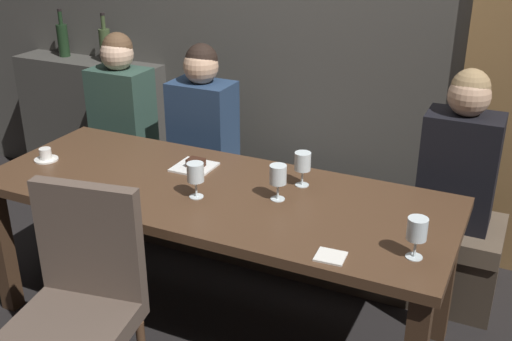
% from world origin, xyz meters
% --- Properties ---
extents(ground, '(9.00, 9.00, 0.00)m').
position_xyz_m(ground, '(0.00, 0.00, 0.00)').
color(ground, black).
extents(back_counter, '(1.10, 0.28, 0.95)m').
position_xyz_m(back_counter, '(-1.55, 1.04, 0.47)').
color(back_counter, '#413E3A').
rests_on(back_counter, ground).
extents(dining_table, '(2.20, 0.84, 0.74)m').
position_xyz_m(dining_table, '(0.00, 0.00, 0.65)').
color(dining_table, '#412B1C').
rests_on(dining_table, ground).
extents(banquette_bench, '(2.50, 0.44, 0.45)m').
position_xyz_m(banquette_bench, '(0.00, 0.70, 0.23)').
color(banquette_bench, '#40352A').
rests_on(banquette_bench, ground).
extents(chair_near_side, '(0.51, 0.51, 0.98)m').
position_xyz_m(chair_near_side, '(-0.20, -0.72, 0.56)').
color(chair_near_side, '#4C3321').
rests_on(chair_near_side, ground).
extents(diner_redhead, '(0.36, 0.24, 0.79)m').
position_xyz_m(diner_redhead, '(-1.04, 0.72, 0.82)').
color(diner_redhead, '#2D473D').
rests_on(diner_redhead, banquette_bench).
extents(diner_bearded, '(0.36, 0.24, 0.78)m').
position_xyz_m(diner_bearded, '(-0.46, 0.70, 0.82)').
color(diner_bearded, navy).
rests_on(diner_bearded, banquette_bench).
extents(diner_far_end, '(0.36, 0.24, 0.80)m').
position_xyz_m(diner_far_end, '(0.99, 0.71, 0.83)').
color(diner_far_end, black).
rests_on(diner_far_end, banquette_bench).
extents(wine_bottle_dark_red, '(0.08, 0.08, 0.33)m').
position_xyz_m(wine_bottle_dark_red, '(-1.77, 1.07, 1.07)').
color(wine_bottle_dark_red, black).
rests_on(wine_bottle_dark_red, back_counter).
extents(wine_bottle_pale_label, '(0.08, 0.08, 0.33)m').
position_xyz_m(wine_bottle_pale_label, '(-1.40, 1.06, 1.07)').
color(wine_bottle_pale_label, '#384728').
rests_on(wine_bottle_pale_label, back_counter).
extents(wine_glass_near_left, '(0.08, 0.08, 0.16)m').
position_xyz_m(wine_glass_near_left, '(-0.03, -0.10, 0.86)').
color(wine_glass_near_left, silver).
rests_on(wine_glass_near_left, dining_table).
extents(wine_glass_far_right, '(0.08, 0.08, 0.16)m').
position_xyz_m(wine_glass_far_right, '(0.35, 0.21, 0.86)').
color(wine_glass_far_right, silver).
rests_on(wine_glass_far_right, dining_table).
extents(wine_glass_far_left, '(0.08, 0.08, 0.16)m').
position_xyz_m(wine_glass_far_left, '(0.96, -0.20, 0.86)').
color(wine_glass_far_left, silver).
rests_on(wine_glass_far_left, dining_table).
extents(wine_glass_end_left, '(0.08, 0.08, 0.16)m').
position_xyz_m(wine_glass_end_left, '(0.31, 0.03, 0.86)').
color(wine_glass_end_left, silver).
rests_on(wine_glass_end_left, dining_table).
extents(espresso_cup, '(0.12, 0.12, 0.06)m').
position_xyz_m(espresso_cup, '(-0.94, -0.06, 0.77)').
color(espresso_cup, white).
rests_on(espresso_cup, dining_table).
extents(dessert_plate, '(0.19, 0.19, 0.05)m').
position_xyz_m(dessert_plate, '(-0.20, 0.17, 0.75)').
color(dessert_plate, white).
rests_on(dessert_plate, dining_table).
extents(folded_napkin, '(0.12, 0.11, 0.01)m').
position_xyz_m(folded_napkin, '(0.68, -0.33, 0.74)').
color(folded_napkin, silver).
rests_on(folded_napkin, dining_table).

